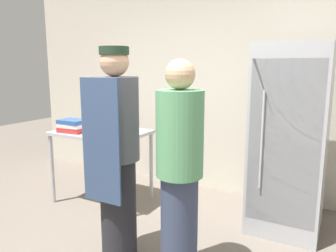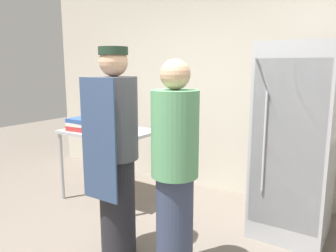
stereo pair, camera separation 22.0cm
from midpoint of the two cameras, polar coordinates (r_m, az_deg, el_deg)
back_wall at (r=4.19m, az=9.72°, el=9.01°), size 6.40×0.12×3.05m
refrigerator at (r=3.34m, az=18.59°, el=-2.31°), size 0.67×0.70×1.83m
prep_counter at (r=3.98m, az=-13.09°, el=-2.25°), size 1.05×0.74×0.86m
donut_box at (r=3.66m, az=-11.83°, el=-0.96°), size 0.28×0.22×0.26m
blender_pitcher at (r=4.05m, az=-13.86°, el=0.91°), size 0.12×0.12×0.25m
binder_stack at (r=3.98m, az=-17.74°, el=0.03°), size 0.32×0.25×0.15m
person_baker at (r=2.75m, az=-11.23°, el=-4.47°), size 0.37×0.39×1.77m
person_customer at (r=2.47m, az=-0.56°, el=-7.69°), size 0.35×0.35×1.67m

